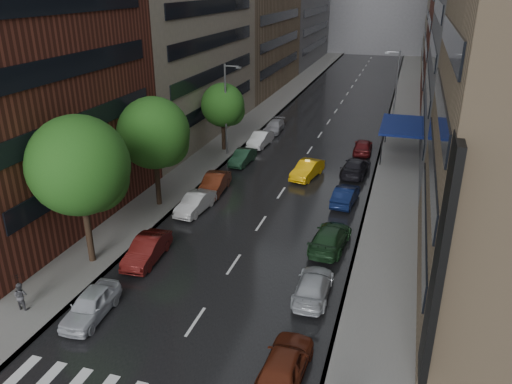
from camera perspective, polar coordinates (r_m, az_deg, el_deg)
ground at (r=24.30m, az=-10.94°, el=-19.87°), size 220.00×220.00×0.00m
road at (r=68.06m, az=8.85°, el=8.75°), size 14.00×140.00×0.01m
sidewalk_left at (r=69.84m, az=1.45°, el=9.43°), size 4.00×140.00×0.15m
sidewalk_right at (r=67.41m, az=16.49°, el=8.00°), size 4.00×140.00×0.15m
tree_near at (r=30.79m, az=-19.60°, el=2.85°), size 5.94×5.94×9.46m
tree_mid at (r=38.23m, az=-11.62°, el=6.61°), size 5.43×5.43×8.65m
tree_far at (r=51.32m, az=-3.82°, el=9.88°), size 4.42×4.42×7.05m
taxi at (r=45.12m, az=5.88°, el=2.58°), size 2.51×4.84×1.52m
parked_cars_left at (r=42.70m, az=-4.27°, el=1.39°), size 1.98×41.34×1.55m
parked_cars_right at (r=37.03m, az=9.48°, el=-2.33°), size 2.54×37.82×1.60m
ped_black_umbrella at (r=29.59m, az=-25.45°, el=-9.93°), size 0.96×0.98×2.09m
street_lamp_left at (r=49.82m, az=-3.39°, el=9.58°), size 1.74×0.22×9.00m
street_lamp_right at (r=61.51m, az=15.64°, el=11.35°), size 1.74×0.22×9.00m
awning at (r=52.12m, az=16.32°, el=7.30°), size 4.00×8.00×3.12m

